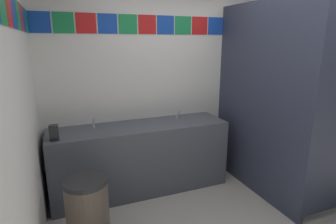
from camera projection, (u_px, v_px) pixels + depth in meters
name	position (u px, v px, depth m)	size (l,w,h in m)	color
wall_back	(189.00, 69.00, 3.67)	(3.76, 0.09, 2.85)	white
wall_side	(4.00, 110.00, 1.48)	(0.09, 3.28, 2.85)	white
vanity_counter	(141.00, 157.00, 3.36)	(2.09, 0.56, 0.82)	#4C515B
faucet_left	(94.00, 124.00, 3.14)	(0.04, 0.10, 0.14)	silver
faucet_right	(178.00, 115.00, 3.51)	(0.04, 0.10, 0.14)	silver
soap_dispenser	(54.00, 133.00, 2.75)	(0.09, 0.09, 0.16)	black
stall_divider	(285.00, 105.00, 3.00)	(0.92, 1.57, 2.22)	#33384C
toilet	(270.00, 148.00, 3.95)	(0.39, 0.49, 0.74)	white
trash_bin	(88.00, 212.00, 2.43)	(0.38, 0.38, 0.65)	brown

